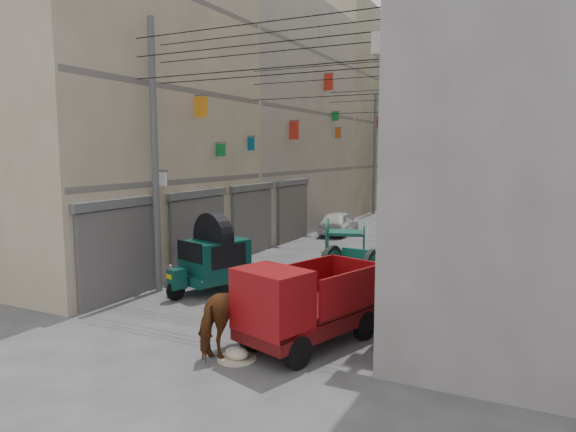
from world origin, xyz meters
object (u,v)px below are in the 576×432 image
Objects in this scene: distant_car_white at (339,223)px; distant_car_grey at (448,205)px; tonga_cart at (351,269)px; second_cart at (346,235)px; distant_car_green at (438,196)px; mini_truck at (298,309)px; feed_sack at (237,353)px; horse at (237,312)px; auto_rickshaw at (213,256)px.

distant_car_grey is at bearing -112.12° from distant_car_white.
distant_car_grey is at bearing 95.49° from tonga_cart.
second_cart reaches higher than distant_car_grey.
second_cart is at bearing 115.20° from tonga_cart.
distant_car_green is (-2.79, 29.94, -0.16)m from tonga_cart.
mini_truck is 1.55m from feed_sack.
feed_sack is at bearing 79.45° from distant_car_green.
mini_truck is 1.02× the size of distant_car_white.
feed_sack is at bearing -98.84° from second_cart.
second_cart is at bearing 109.49° from distant_car_white.
distant_car_grey is (-0.03, 27.05, -0.23)m from horse.
distant_car_green is at bearing -85.44° from horse.
tonga_cart is at bearing 85.93° from feed_sack.
feed_sack is at bearing 121.50° from horse.
second_cart is at bearing 99.23° from feed_sack.
auto_rickshaw is at bearing -119.05° from second_cart.
distant_car_grey is (-0.24, 27.42, 0.49)m from feed_sack.
tonga_cart is 6.21× the size of feed_sack.
distant_car_grey is (1.63, 15.87, -0.15)m from second_cart.
feed_sack is (3.33, -4.04, -0.95)m from auto_rickshaw.
second_cart is 24.13m from distant_car_green.
auto_rickshaw is 0.71× the size of distant_car_green.
horse is (-0.63, -5.36, 0.12)m from tonga_cart.
mini_truck is (0.49, -4.72, 0.18)m from tonga_cart.
second_cart reaches higher than feed_sack.
distant_car_white is (-0.52, 11.95, -0.48)m from auto_rickshaw.
auto_rickshaw is 0.76× the size of distant_car_white.
tonga_cart is 1.56× the size of horse.
distant_car_green is at bearing 107.17° from auto_rickshaw.
tonga_cart is at bearing -86.64° from second_cart.
auto_rickshaw is 4.82m from horse.
auto_rickshaw is at bearing -151.92° from tonga_cart.
auto_rickshaw is 1.37× the size of second_cart.
auto_rickshaw is at bearing 73.91° from distant_car_green.
horse is at bearing 120.44° from feed_sack.
tonga_cart is at bearing -95.60° from horse.
mini_truck reaches higher than auto_rickshaw.
distant_car_grey is at bearing 101.38° from auto_rickshaw.
distant_car_white reaches higher than distant_car_green.
mini_truck reaches higher than second_cart.
distant_car_green is (-2.13, 8.25, -0.06)m from distant_car_grey.
horse is at bearing -92.89° from tonga_cart.
feed_sack is (-0.90, -1.01, -0.77)m from mini_truck.
distant_car_green is (-0.50, 24.12, -0.20)m from second_cart.
horse reaches higher than second_cart.
mini_truck reaches higher than distant_car_grey.
tonga_cart is 6.25m from second_cart.
mini_truck reaches higher than tonga_cart.
auto_rickshaw reaches higher than horse.
horse is 0.54× the size of distant_car_grey.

